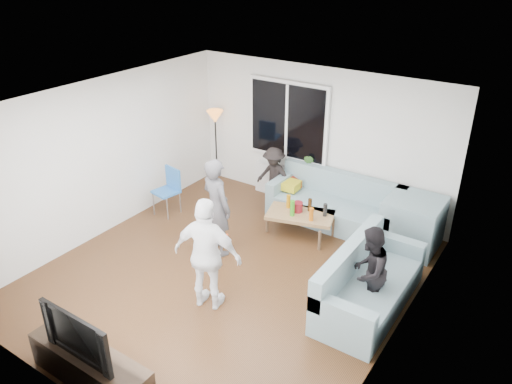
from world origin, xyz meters
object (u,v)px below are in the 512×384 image
Objects in this scene: sofa_back_section at (334,201)px; coffee_table at (300,224)px; floor_lamp at (216,149)px; sofa_right_section at (371,280)px; side_chair at (166,192)px; tv_console at (91,368)px; player_right at (208,255)px; spectator_right at (369,271)px; television at (84,332)px; spectator_back at (274,177)px; player_left at (217,207)px.

sofa_back_section is 2.09× the size of coffee_table.
sofa_back_section is 1.47× the size of floor_lamp.
sofa_back_section and sofa_right_section have the same top height.
tv_console is at bearing -48.27° from side_chair.
floor_lamp reaches higher than coffee_table.
player_right reaches higher than sofa_right_section.
television is at bearing -35.22° from spectator_right.
player_right reaches higher than television.
sofa_back_section is 1.82× the size of spectator_right.
coffee_table is 1.24m from spectator_back.
coffee_table is at bearing -105.92° from player_right.
sofa_back_section is at bearing 38.22° from side_chair.
player_right is (-0.10, -2.31, 0.60)m from coffee_table.
spectator_right is (0.00, -0.13, 0.21)m from sofa_right_section.
side_chair is 0.84× the size of television.
side_chair is 0.55× the size of floor_lamp.
sofa_right_section is 1.77× the size of spectator_back.
tv_console is (-0.63, -4.77, -0.20)m from sofa_back_section.
sofa_back_section is 2.26× the size of television.
player_right reaches higher than spectator_right.
television is at bearing 115.11° from player_left.
spectator_right is at bearing -36.21° from coffee_table.
sofa_back_section reaches higher than tv_console.
spectator_right reaches higher than television.
floor_lamp is 5.31m from tv_console.
spectator_right reaches higher than sofa_back_section.
floor_lamp is 0.98× the size of player_left.
tv_console is at bearing 180.00° from television.
spectator_back is at bearing -87.30° from player_right.
sofa_back_section is 1.44× the size of tv_console.
sofa_right_section is 4.50m from floor_lamp.
sofa_back_section is 3.00m from side_chair.
coffee_table is 0.71× the size of floor_lamp.
player_right is 1.27× the size of spectator_right.
sofa_back_section is 3.02m from player_right.
sofa_right_section is at bearing 55.67° from television.
coffee_table is at bearing 56.69° from sofa_right_section.
player_left is 1.00× the size of tv_console.
television is (-0.63, -4.77, 0.31)m from sofa_back_section.
spectator_right is (1.80, 1.06, -0.17)m from player_right.
floor_lamp is at bearing 177.68° from sofa_back_section.
spectator_back is 1.11× the size of television.
side_chair is 1.65m from player_left.
player_right reaches higher than tv_console.
player_left is 2.96m from television.
sofa_back_section is 1.43× the size of player_right.
side_chair is 3.96m from tv_console.
tv_console is at bearing -97.54° from sofa_back_section.
spectator_right is at bearing 54.50° from television.
side_chair is 0.54× the size of player_left.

